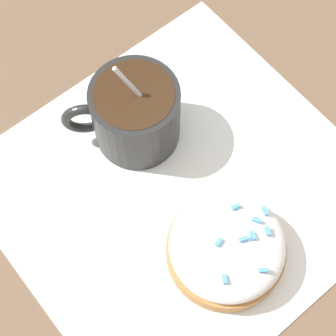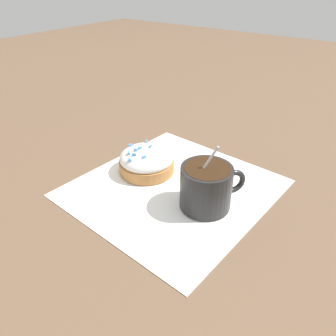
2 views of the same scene
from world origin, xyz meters
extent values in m
plane|color=brown|center=(0.00, 0.00, 0.00)|extent=(3.00, 3.00, 0.00)
cube|color=white|center=(0.00, 0.00, 0.00)|extent=(0.33, 0.34, 0.00)
cylinder|color=black|center=(-0.07, 0.01, 0.04)|extent=(0.08, 0.08, 0.07)
cylinder|color=#331E0F|center=(-0.07, 0.01, 0.07)|extent=(0.07, 0.07, 0.01)
torus|color=black|center=(-0.10, -0.02, 0.04)|extent=(0.03, 0.04, 0.04)
ellipsoid|color=silver|center=(-0.09, 0.00, 0.01)|extent=(0.03, 0.03, 0.01)
cylinder|color=silver|center=(-0.06, 0.02, 0.06)|extent=(0.04, 0.03, 0.10)
cylinder|color=#B2753D|center=(0.07, -0.01, 0.01)|extent=(0.10, 0.10, 0.02)
ellipsoid|color=white|center=(0.07, -0.01, 0.03)|extent=(0.10, 0.10, 0.04)
cube|color=#4C99EA|center=(0.07, -0.02, 0.05)|extent=(0.00, 0.01, 0.00)
cube|color=#4C99EA|center=(0.07, 0.02, 0.04)|extent=(0.01, 0.01, 0.00)
cube|color=#4C99EA|center=(0.11, -0.01, 0.05)|extent=(0.01, 0.01, 0.00)
cube|color=#4C99EA|center=(0.09, -0.04, 0.05)|extent=(0.01, 0.01, 0.00)
cube|color=#4C99EA|center=(0.09, 0.01, 0.05)|extent=(0.01, 0.01, 0.00)
cube|color=#4C99EA|center=(0.08, 0.01, 0.05)|extent=(0.01, 0.01, 0.00)
cube|color=#4C99EA|center=(0.06, 0.01, 0.05)|extent=(0.01, 0.01, 0.00)
cube|color=#4C99EA|center=(0.08, 0.00, 0.05)|extent=(0.01, 0.01, 0.00)
cube|color=#4C99EA|center=(0.08, -0.01, 0.05)|extent=(0.01, 0.01, 0.00)
camera|label=1|loc=(0.13, -0.14, 0.48)|focal=60.00mm
camera|label=2|loc=(-0.26, 0.38, 0.33)|focal=35.00mm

